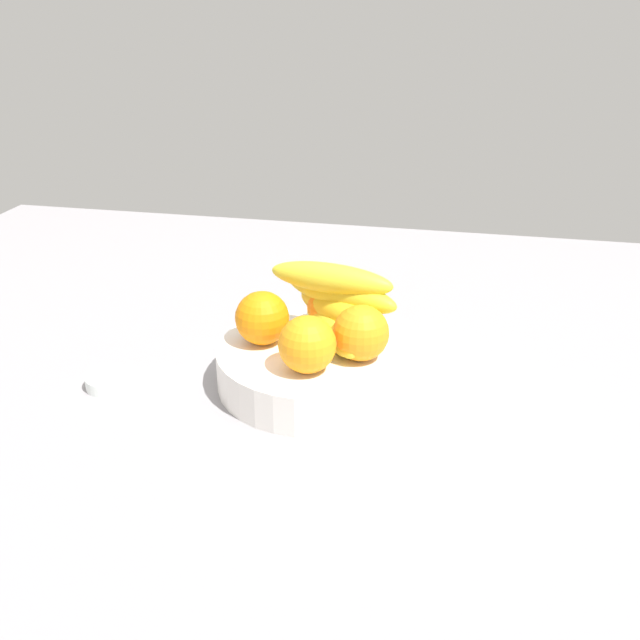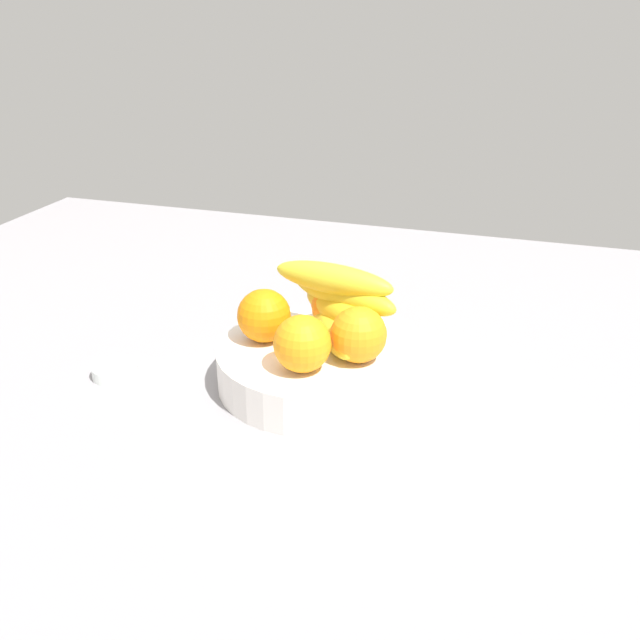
{
  "view_description": "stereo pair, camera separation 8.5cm",
  "coord_description": "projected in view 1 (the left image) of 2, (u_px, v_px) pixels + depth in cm",
  "views": [
    {
      "loc": [
        17.84,
        -84.49,
        48.41
      ],
      "look_at": [
        0.23,
        -1.27,
        9.36
      ],
      "focal_mm": 40.67,
      "sensor_mm": 36.0,
      "label": 1
    },
    {
      "loc": [
        26.06,
        -82.31,
        48.41
      ],
      "look_at": [
        0.23,
        -1.27,
        9.36
      ],
      "focal_mm": 40.67,
      "sensor_mm": 36.0,
      "label": 2
    }
  ],
  "objects": [
    {
      "name": "orange_front_left",
      "position": [
        306.0,
        344.0,
        0.88
      ],
      "size": [
        7.18,
        7.18,
        7.18
      ],
      "primitive_type": "sphere",
      "color": "orange",
      "rests_on": "fruit_bowl"
    },
    {
      "name": "orange_front_right",
      "position": [
        361.0,
        333.0,
        0.91
      ],
      "size": [
        7.18,
        7.18,
        7.18
      ],
      "primitive_type": "sphere",
      "color": "orange",
      "rests_on": "fruit_bowl"
    },
    {
      "name": "jar_lid",
      "position": [
        109.0,
        381.0,
        0.96
      ],
      "size": [
        6.09,
        6.09,
        1.69
      ],
      "primitive_type": "cylinder",
      "color": "white",
      "rests_on": "ground_plane"
    },
    {
      "name": "fruit_bowl",
      "position": [
        320.0,
        366.0,
        0.96
      ],
      "size": [
        26.9,
        26.9,
        5.36
      ],
      "primitive_type": "cylinder",
      "color": "white",
      "rests_on": "ground_plane"
    },
    {
      "name": "ground_plane",
      "position": [
        320.0,
        388.0,
        0.99
      ],
      "size": [
        180.0,
        140.0,
        3.0
      ],
      "primitive_type": "cube",
      "color": "gray"
    },
    {
      "name": "banana_bunch",
      "position": [
        336.0,
        303.0,
        0.95
      ],
      "size": [
        18.55,
        16.68,
        10.6
      ],
      "color": "yellow",
      "rests_on": "fruit_bowl"
    },
    {
      "name": "orange_back_left",
      "position": [
        262.0,
        318.0,
        0.95
      ],
      "size": [
        7.18,
        7.18,
        7.18
      ],
      "primitive_type": "sphere",
      "color": "orange",
      "rests_on": "fruit_bowl"
    },
    {
      "name": "orange_center",
      "position": [
        333.0,
        304.0,
        0.99
      ],
      "size": [
        7.18,
        7.18,
        7.18
      ],
      "primitive_type": "sphere",
      "color": "orange",
      "rests_on": "fruit_bowl"
    }
  ]
}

